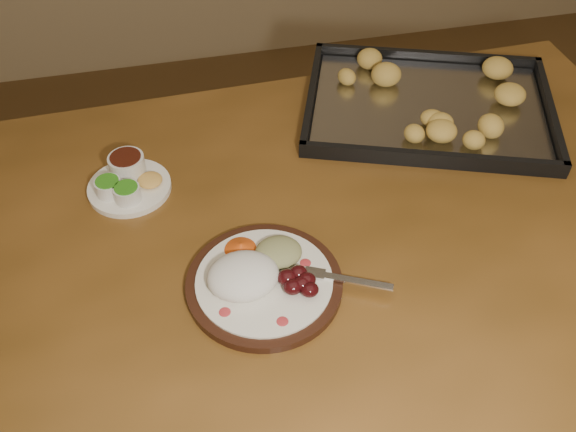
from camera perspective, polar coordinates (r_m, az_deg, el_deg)
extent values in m
cube|color=brown|center=(1.11, 0.55, -2.12)|extent=(1.53, 0.95, 0.04)
cylinder|color=#523318|center=(1.84, 18.12, 2.54)|extent=(0.07, 0.07, 0.71)
cylinder|color=black|center=(1.01, -2.12, -6.06)|extent=(0.25, 0.25, 0.01)
cylinder|color=white|center=(1.00, -2.14, -5.77)|extent=(0.21, 0.21, 0.01)
ellipsoid|color=#B52B31|center=(0.97, -5.64, -8.49)|extent=(0.02, 0.02, 0.00)
ellipsoid|color=#B52B31|center=(0.95, -0.50, -9.35)|extent=(0.02, 0.02, 0.00)
ellipsoid|color=#B52B31|center=(1.02, 1.56, -4.19)|extent=(0.02, 0.02, 0.00)
ellipsoid|color=#B52B31|center=(1.02, -6.43, -4.72)|extent=(0.02, 0.02, 0.00)
ellipsoid|color=white|center=(0.99, -4.02, -5.34)|extent=(0.13, 0.12, 0.05)
ellipsoid|color=#45090F|center=(0.97, 0.44, -6.32)|extent=(0.03, 0.03, 0.02)
ellipsoid|color=#45090F|center=(0.98, 1.63, -5.73)|extent=(0.03, 0.03, 0.02)
ellipsoid|color=#45090F|center=(0.99, 0.91, -5.10)|extent=(0.03, 0.03, 0.02)
ellipsoid|color=#45090F|center=(0.97, 1.94, -6.57)|extent=(0.03, 0.03, 0.02)
ellipsoid|color=#45090F|center=(0.99, -0.06, -5.48)|extent=(0.03, 0.03, 0.02)
ellipsoid|color=#45090F|center=(0.98, 1.25, -6.05)|extent=(0.03, 0.03, 0.02)
ellipsoid|color=#9F8466|center=(1.02, -0.86, -3.24)|extent=(0.09, 0.09, 0.03)
cone|color=#D74C13|center=(1.03, -4.21, -2.76)|extent=(0.06, 0.06, 0.02)
cube|color=silver|center=(1.00, 6.00, -5.76)|extent=(0.11, 0.06, 0.00)
cube|color=silver|center=(1.00, 2.41, -5.08)|extent=(0.04, 0.03, 0.00)
cylinder|color=silver|center=(1.00, 1.14, -5.22)|extent=(0.03, 0.01, 0.00)
cylinder|color=silver|center=(1.00, 1.21, -4.99)|extent=(0.03, 0.01, 0.00)
cylinder|color=silver|center=(1.01, 1.27, -4.76)|extent=(0.03, 0.01, 0.00)
cylinder|color=silver|center=(1.01, 1.34, -4.52)|extent=(0.03, 0.01, 0.00)
cylinder|color=white|center=(1.20, -13.90, 2.48)|extent=(0.15, 0.15, 0.01)
cylinder|color=silver|center=(1.18, -15.66, 2.48)|extent=(0.05, 0.05, 0.03)
cylinder|color=#32871B|center=(1.17, -15.80, 2.98)|extent=(0.04, 0.04, 0.00)
cylinder|color=silver|center=(1.16, -14.10, 1.96)|extent=(0.05, 0.05, 0.03)
cylinder|color=#32871B|center=(1.15, -14.22, 2.47)|extent=(0.04, 0.04, 0.00)
cylinder|color=silver|center=(1.21, -14.11, 4.41)|extent=(0.07, 0.07, 0.04)
cylinder|color=#37110A|center=(1.19, -14.26, 5.08)|extent=(0.06, 0.06, 0.00)
ellipsoid|color=#EDAB53|center=(1.18, -12.17, 3.15)|extent=(0.04, 0.04, 0.02)
cube|color=black|center=(1.38, 12.32, 9.29)|extent=(0.59, 0.51, 0.01)
cube|color=black|center=(1.52, 12.22, 13.71)|extent=(0.47, 0.18, 0.02)
cube|color=black|center=(1.23, 12.67, 5.07)|extent=(0.47, 0.18, 0.02)
cube|color=black|center=(1.42, 22.27, 8.64)|extent=(0.14, 0.35, 0.02)
cube|color=black|center=(1.36, 2.12, 10.79)|extent=(0.14, 0.35, 0.02)
cube|color=#B9B9BE|center=(1.37, 12.36, 9.51)|extent=(0.55, 0.47, 0.00)
ellipsoid|color=gold|center=(1.37, 15.10, 9.95)|extent=(0.06, 0.05, 0.04)
ellipsoid|color=gold|center=(1.41, 16.97, 10.69)|extent=(0.07, 0.07, 0.04)
ellipsoid|color=gold|center=(1.45, 13.79, 12.36)|extent=(0.07, 0.07, 0.04)
ellipsoid|color=gold|center=(1.41, 11.52, 11.74)|extent=(0.06, 0.06, 0.04)
ellipsoid|color=gold|center=(1.41, 9.50, 12.19)|extent=(0.08, 0.08, 0.04)
ellipsoid|color=gold|center=(1.37, 9.98, 10.80)|extent=(0.07, 0.07, 0.04)
ellipsoid|color=gold|center=(1.34, 7.08, 10.25)|extent=(0.07, 0.07, 0.04)
ellipsoid|color=gold|center=(1.29, 10.14, 8.38)|extent=(0.08, 0.08, 0.04)
ellipsoid|color=gold|center=(1.31, 11.62, 8.84)|extent=(0.06, 0.06, 0.04)
ellipsoid|color=gold|center=(1.30, 14.60, 7.86)|extent=(0.07, 0.07, 0.04)
ellipsoid|color=gold|center=(1.35, 14.75, 9.41)|extent=(0.07, 0.07, 0.04)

